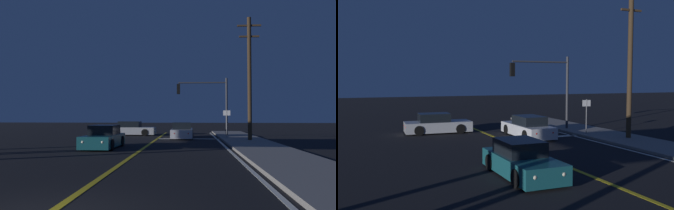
% 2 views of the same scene
% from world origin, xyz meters
% --- Properties ---
extents(sidewalk_right, '(3.20, 40.84, 0.15)m').
position_xyz_m(sidewalk_right, '(6.69, 11.34, 0.07)').
color(sidewalk_right, gray).
rests_on(sidewalk_right, ground).
extents(lane_line_center, '(0.20, 38.57, 0.01)m').
position_xyz_m(lane_line_center, '(0.00, 11.34, 0.01)').
color(lane_line_center, gold).
rests_on(lane_line_center, ground).
extents(lane_line_edge_right, '(0.16, 38.57, 0.01)m').
position_xyz_m(lane_line_edge_right, '(4.84, 11.34, 0.01)').
color(lane_line_edge_right, silver).
rests_on(lane_line_edge_right, ground).
extents(stop_bar, '(5.09, 0.50, 0.01)m').
position_xyz_m(stop_bar, '(2.54, 21.19, 0.01)').
color(stop_bar, silver).
rests_on(stop_bar, ground).
extents(car_distant_tail_teal, '(1.81, 4.26, 1.34)m').
position_xyz_m(car_distant_tail_teal, '(-2.37, 13.40, 0.58)').
color(car_distant_tail_teal, '#195960').
rests_on(car_distant_tail_teal, ground).
extents(car_mid_block_silver, '(4.47, 2.02, 1.34)m').
position_xyz_m(car_mid_block_silver, '(-2.94, 25.70, 0.58)').
color(car_mid_block_silver, '#B2B5BA').
rests_on(car_mid_block_silver, ground).
extents(car_parked_curb_white, '(1.83, 4.70, 1.34)m').
position_xyz_m(car_parked_curb_white, '(2.00, 21.86, 0.58)').
color(car_parked_curb_white, silver).
rests_on(car_parked_curb_white, ground).
extents(traffic_signal_near_right, '(4.48, 0.28, 5.22)m').
position_xyz_m(traffic_signal_near_right, '(4.19, 23.49, 3.53)').
color(traffic_signal_near_right, '#38383D').
rests_on(traffic_signal_near_right, ground).
extents(utility_pole_right, '(1.71, 0.29, 9.05)m').
position_xyz_m(utility_pole_right, '(6.99, 18.38, 4.73)').
color(utility_pole_right, '#42301E').
rests_on(utility_pole_right, ground).
extents(street_sign_corner, '(0.56, 0.08, 2.36)m').
position_xyz_m(street_sign_corner, '(5.59, 20.69, 1.59)').
color(street_sign_corner, slate).
rests_on(street_sign_corner, ground).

